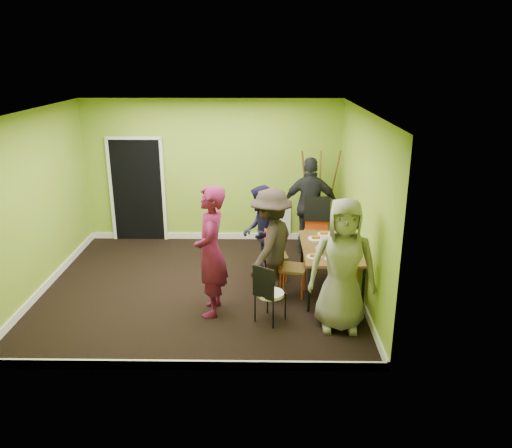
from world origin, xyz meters
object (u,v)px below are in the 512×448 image
(orange_bottle, at_px, (327,241))
(blue_bottle, at_px, (352,246))
(thermos, at_px, (332,238))
(person_standing, at_px, (211,252))
(person_left_far, at_px, (260,232))
(chair_back_end, at_px, (317,215))
(chair_bentwood, at_px, (268,291))
(chair_left_near, at_px, (288,262))
(person_back_end, at_px, (310,206))
(person_front_end, at_px, (343,265))
(chair_left_far, at_px, (271,251))
(dining_table, at_px, (331,250))
(chair_front_end, at_px, (341,285))
(easel, at_px, (319,198))
(person_left_near, at_px, (271,245))

(orange_bottle, bearing_deg, blue_bottle, -49.35)
(thermos, distance_m, orange_bottle, 0.12)
(person_standing, bearing_deg, person_left_far, 151.68)
(chair_back_end, bearing_deg, chair_bentwood, 76.27)
(chair_left_near, height_order, person_back_end, person_back_end)
(blue_bottle, distance_m, person_front_end, 0.92)
(chair_left_far, relative_size, person_left_far, 0.57)
(blue_bottle, relative_size, person_standing, 0.11)
(dining_table, bearing_deg, chair_left_far, 155.36)
(chair_front_end, bearing_deg, person_standing, 174.95)
(chair_front_end, xyz_separation_m, person_back_end, (-0.20, 2.59, 0.36))
(chair_bentwood, bearing_deg, chair_back_end, 105.03)
(orange_bottle, height_order, person_standing, person_standing)
(person_front_end, bearing_deg, chair_left_near, 127.31)
(person_standing, bearing_deg, person_back_end, 146.25)
(blue_bottle, height_order, person_left_far, person_left_far)
(chair_left_near, bearing_deg, dining_table, 111.62)
(chair_back_end, bearing_deg, easel, -91.56)
(person_left_far, bearing_deg, person_left_near, 16.60)
(chair_left_near, height_order, chair_bentwood, chair_left_near)
(chair_front_end, distance_m, person_front_end, 0.42)
(chair_bentwood, relative_size, orange_bottle, 10.96)
(dining_table, relative_size, chair_bentwood, 1.71)
(easel, distance_m, person_front_end, 3.24)
(chair_front_end, bearing_deg, orange_bottle, 95.63)
(chair_left_near, height_order, person_front_end, person_front_end)
(chair_left_far, height_order, person_front_end, person_front_end)
(person_left_near, xyz_separation_m, person_back_end, (0.76, 1.88, 0.05))
(easel, height_order, person_left_near, easel)
(chair_left_far, bearing_deg, thermos, 60.20)
(person_left_far, bearing_deg, person_front_end, 37.93)
(orange_bottle, relative_size, person_standing, 0.04)
(chair_back_end, xyz_separation_m, blue_bottle, (0.35, -1.68, 0.06))
(easel, height_order, person_front_end, easel)
(person_left_far, xyz_separation_m, person_left_near, (0.17, -0.76, 0.08))
(chair_left_far, height_order, person_back_end, person_back_end)
(easel, xyz_separation_m, person_standing, (-1.81, -2.84, 0.02))
(dining_table, distance_m, person_left_far, 1.23)
(person_front_end, bearing_deg, chair_left_far, 124.51)
(chair_bentwood, bearing_deg, person_front_end, 29.24)
(chair_front_end, relative_size, person_front_end, 0.53)
(dining_table, distance_m, chair_back_end, 1.44)
(dining_table, distance_m, chair_front_end, 0.95)
(thermos, bearing_deg, person_left_far, 157.15)
(chair_front_end, relative_size, blue_bottle, 4.55)
(chair_left_near, distance_m, orange_bottle, 0.71)
(thermos, distance_m, person_left_far, 1.22)
(chair_bentwood, relative_size, person_left_near, 0.51)
(person_left_near, bearing_deg, chair_left_near, 136.74)
(chair_bentwood, distance_m, person_standing, 0.97)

